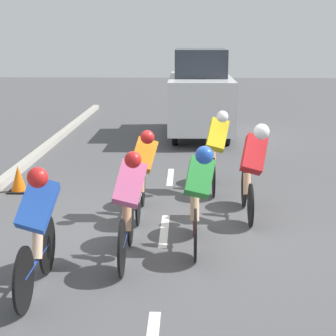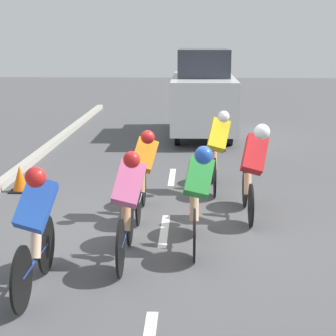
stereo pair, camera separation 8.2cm
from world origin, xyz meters
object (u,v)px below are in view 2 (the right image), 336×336
cyclist_green (197,194)px  cyclist_red (253,167)px  cyclist_blue (36,226)px  traffic_cone (20,179)px  support_car (203,94)px  cyclist_orange (143,171)px  cyclist_pink (128,204)px  cyclist_yellow (217,149)px

cyclist_green → cyclist_red: bearing=-122.4°
cyclist_blue → traffic_cone: cyclist_blue is taller
cyclist_red → cyclist_blue: bearing=46.2°
support_car → traffic_cone: (3.45, 6.00, -0.96)m
support_car → cyclist_orange: bearing=81.7°
cyclist_green → cyclist_pink: size_ratio=0.95×
cyclist_blue → support_car: (-2.00, -10.11, 0.41)m
cyclist_green → traffic_cone: bearing=-40.3°
cyclist_yellow → traffic_cone: size_ratio=3.45×
cyclist_red → cyclist_yellow: (0.49, -1.57, -0.04)m
cyclist_green → cyclist_yellow: cyclist_yellow is taller
cyclist_yellow → traffic_cone: (3.60, 0.20, -0.55)m
cyclist_blue → cyclist_green: bearing=-142.0°
traffic_cone → cyclist_yellow: bearing=-176.8°
cyclist_red → support_car: 7.40m
cyclist_blue → cyclist_orange: 2.94m
cyclist_blue → traffic_cone: bearing=-70.6°
cyclist_pink → cyclist_yellow: cyclist_yellow is taller
cyclist_green → traffic_cone: size_ratio=3.40×
cyclist_blue → cyclist_yellow: bearing=-116.5°
traffic_cone → cyclist_pink: bearing=126.6°
cyclist_red → traffic_cone: bearing=-18.5°
cyclist_orange → traffic_cone: size_ratio=3.37×
cyclist_pink → support_car: 9.24m
cyclist_red → cyclist_pink: (1.74, 1.80, -0.06)m
cyclist_green → cyclist_yellow: bearing=-97.4°
cyclist_pink → support_car: (-1.10, -9.16, 0.43)m
cyclist_pink → support_car: support_car is taller
cyclist_pink → traffic_cone: cyclist_pink is taller
cyclist_pink → support_car: size_ratio=0.40×
cyclist_green → traffic_cone: 4.26m
cyclist_red → cyclist_pink: size_ratio=0.95×
cyclist_red → cyclist_yellow: cyclist_red is taller
cyclist_green → support_car: bearing=-91.5°
cyclist_green → cyclist_yellow: 2.95m
cyclist_orange → cyclist_yellow: bearing=-128.4°
support_car → cyclist_blue: bearing=78.8°
cyclist_red → cyclist_orange: bearing=-1.3°
cyclist_pink → cyclist_yellow: 3.59m
traffic_cone → cyclist_orange: bearing=150.9°
cyclist_pink → cyclist_orange: bearing=-91.2°
cyclist_blue → support_car: bearing=-101.2°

